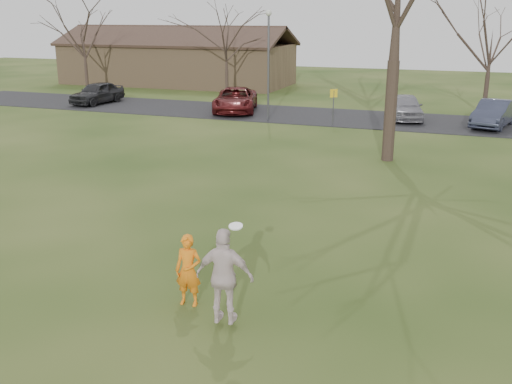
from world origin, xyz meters
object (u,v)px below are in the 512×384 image
car_4 (406,107)px  building (177,62)px  car_0 (97,93)px  car_5 (494,114)px  car_2 (235,100)px  catching_play (225,276)px  lamp_post (268,52)px  player_defender (188,270)px

car_4 → building: size_ratio=0.21×
car_0 → car_5: car_0 is taller
car_2 → catching_play: bearing=-84.9°
car_2 → building: size_ratio=0.27×
lamp_post → car_2: bearing=143.0°
car_2 → car_5: (15.41, -0.02, -0.02)m
player_defender → car_5: player_defender is taller
car_4 → lamp_post: (-7.58, -3.03, 3.19)m
player_defender → car_0: bearing=123.0°
catching_play → car_4: bearing=88.6°
car_4 → lamp_post: size_ratio=0.69×
car_4 → car_2: bearing=171.3°
car_5 → lamp_post: size_ratio=0.71×
car_0 → building: 13.31m
catching_play → building: (-20.93, 38.32, 0.82)m
car_4 → building: building is taller
car_2 → car_4: car_2 is taller
car_4 → car_5: 4.91m
building → lamp_post: lamp_post is taller
car_2 → car_5: 15.41m
catching_play → lamp_post: bearing=106.9°
car_2 → building: bearing=113.2°
player_defender → car_2: bearing=104.6°
car_0 → car_4: (20.99, 0.78, -0.01)m
car_0 → car_4: bearing=7.2°
car_0 → car_5: (25.83, -0.02, -0.01)m
lamp_post → catching_play: bearing=-73.1°
car_2 → car_4: (10.57, 0.78, -0.02)m
car_4 → car_5: (4.84, -0.80, -0.00)m
building → car_0: bearing=-87.5°
player_defender → building: (-19.82, 37.69, 1.14)m
car_4 → building: 24.95m
car_2 → catching_play: (9.92, -25.07, 0.31)m
car_5 → car_2: bearing=-166.2°
building → lamp_post: size_ratio=3.29×
player_defender → lamp_post: lamp_post is taller
player_defender → lamp_post: 23.16m
car_5 → building: (-26.42, 13.27, 1.15)m
player_defender → car_4: bearing=80.8°
catching_play → lamp_post: size_ratio=0.33×
car_5 → catching_play: size_ratio=2.13×
car_2 → car_5: bearing=-16.6°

